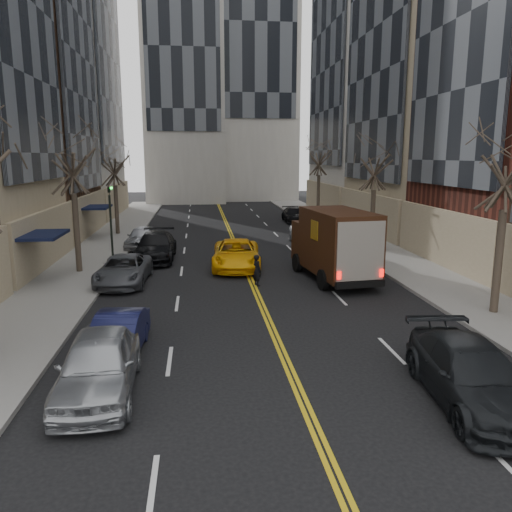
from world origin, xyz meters
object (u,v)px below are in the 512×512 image
Objects in this scene: observer_sedan at (472,374)px; pedestrian at (257,270)px; ups_truck at (334,245)px; taxi at (236,254)px.

pedestrian is at bearing 113.72° from observer_sedan.
ups_truck is 5.70m from taxi.
taxi is (-4.65, 15.95, 0.01)m from observer_sedan.
observer_sedan is 3.57× the size of pedestrian.
taxi is at bearing 138.26° from ups_truck.
observer_sedan is 16.62m from taxi.
ups_truck reaches higher than observer_sedan.
taxi is at bearing 111.74° from observer_sedan.
ups_truck is 4.10m from pedestrian.
ups_truck is at bearing -30.49° from taxi.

